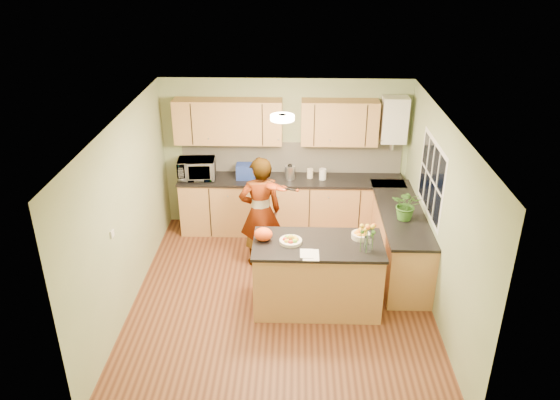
{
  "coord_description": "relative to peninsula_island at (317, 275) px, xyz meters",
  "views": [
    {
      "loc": [
        0.17,
        -6.17,
        4.43
      ],
      "look_at": [
        -0.03,
        0.5,
        1.24
      ],
      "focal_mm": 35.0,
      "sensor_mm": 36.0,
      "label": 1
    }
  ],
  "objects": [
    {
      "name": "violin",
      "position": [
        -0.6,
        0.83,
        0.88
      ],
      "size": [
        0.59,
        0.51,
        0.15
      ],
      "primitive_type": null,
      "rotation": [
        0.17,
        0.0,
        -0.61
      ],
      "color": "#591505",
      "rests_on": "violinist"
    },
    {
      "name": "blue_box",
      "position": [
        -1.1,
        2.09,
        0.58
      ],
      "size": [
        0.31,
        0.23,
        0.24
      ],
      "primitive_type": "cube",
      "rotation": [
        0.0,
        0.0,
        0.02
      ],
      "color": "navy",
      "rests_on": "back_counter"
    },
    {
      "name": "flower_vase",
      "position": [
        0.6,
        -0.18,
        0.76
      ],
      "size": [
        0.23,
        0.23,
        0.43
      ],
      "rotation": [
        0.0,
        0.0,
        0.14
      ],
      "color": "silver",
      "rests_on": "peninsula_island"
    },
    {
      "name": "orange_bowl",
      "position": [
        0.55,
        0.15,
        0.53
      ],
      "size": [
        0.24,
        0.24,
        0.14
      ],
      "color": "beige",
      "rests_on": "peninsula_island"
    },
    {
      "name": "peninsula_island",
      "position": [
        0.0,
        0.0,
        0.0
      ],
      "size": [
        1.66,
        0.85,
        0.95
      ],
      "color": "#AA7244",
      "rests_on": "floor"
    },
    {
      "name": "fruit_dish",
      "position": [
        -0.35,
        0.0,
        0.52
      ],
      "size": [
        0.29,
        0.29,
        0.1
      ],
      "color": "beige",
      "rests_on": "peninsula_island"
    },
    {
      "name": "right_counter",
      "position": [
        1.23,
        1.0,
        -0.01
      ],
      "size": [
        0.62,
        2.24,
        0.94
      ],
      "color": "#AA7244",
      "rests_on": "floor"
    },
    {
      "name": "potted_plant",
      "position": [
        1.23,
        0.72,
        0.68
      ],
      "size": [
        0.49,
        0.45,
        0.44
      ],
      "primitive_type": "imported",
      "rotation": [
        0.0,
        0.0,
        -0.34
      ],
      "color": "#386D24",
      "rests_on": "right_counter"
    },
    {
      "name": "light_switch",
      "position": [
        -2.46,
        -0.45,
        0.82
      ],
      "size": [
        0.02,
        0.09,
        0.09
      ],
      "primitive_type": "cube",
      "color": "white",
      "rests_on": "wall_left"
    },
    {
      "name": "floor",
      "position": [
        -0.47,
        0.15,
        -0.48
      ],
      "size": [
        4.5,
        4.5,
        0.0
      ],
      "primitive_type": "plane",
      "color": "#502817",
      "rests_on": "ground"
    },
    {
      "name": "back_counter",
      "position": [
        -0.37,
        2.1,
        -0.01
      ],
      "size": [
        3.64,
        0.62,
        0.94
      ],
      "color": "#AA7244",
      "rests_on": "floor"
    },
    {
      "name": "jar_cream",
      "position": [
        -0.06,
        2.14,
        0.54
      ],
      "size": [
        0.12,
        0.12,
        0.16
      ],
      "primitive_type": "cylinder",
      "rotation": [
        0.0,
        0.0,
        -0.18
      ],
      "color": "beige",
      "rests_on": "back_counter"
    },
    {
      "name": "jar_white",
      "position": [
        0.14,
        2.09,
        0.55
      ],
      "size": [
        0.12,
        0.12,
        0.18
      ],
      "primitive_type": "cylinder",
      "rotation": [
        0.0,
        0.0,
        0.05
      ],
      "color": "white",
      "rests_on": "back_counter"
    },
    {
      "name": "splashback",
      "position": [
        -0.37,
        2.38,
        0.72
      ],
      "size": [
        3.6,
        0.02,
        0.52
      ],
      "primitive_type": "cube",
      "color": "beige",
      "rests_on": "back_counter"
    },
    {
      "name": "wall_front",
      "position": [
        -0.47,
        -2.1,
        0.77
      ],
      "size": [
        4.0,
        0.02,
        2.5
      ],
      "primitive_type": "cube",
      "color": "#8D9F72",
      "rests_on": "floor"
    },
    {
      "name": "kettle",
      "position": [
        -0.39,
        2.09,
        0.58
      ],
      "size": [
        0.16,
        0.16,
        0.3
      ],
      "rotation": [
        0.0,
        0.0,
        0.21
      ],
      "color": "silver",
      "rests_on": "back_counter"
    },
    {
      "name": "ceiling",
      "position": [
        -0.47,
        0.15,
        2.02
      ],
      "size": [
        4.0,
        4.5,
        0.02
      ],
      "primitive_type": "cube",
      "color": "white",
      "rests_on": "wall_back"
    },
    {
      "name": "orange_bag",
      "position": [
        -0.7,
        0.05,
        0.56
      ],
      "size": [
        0.27,
        0.24,
        0.18
      ],
      "primitive_type": "ellipsoid",
      "rotation": [
        0.0,
        0.0,
        -0.19
      ],
      "color": "#FF4E15",
      "rests_on": "peninsula_island"
    },
    {
      "name": "microwave",
      "position": [
        -1.89,
        2.07,
        0.62
      ],
      "size": [
        0.61,
        0.44,
        0.32
      ],
      "primitive_type": "imported",
      "rotation": [
        0.0,
        0.0,
        0.07
      ],
      "color": "white",
      "rests_on": "back_counter"
    },
    {
      "name": "wall_back",
      "position": [
        -0.47,
        2.4,
        0.77
      ],
      "size": [
        4.0,
        0.02,
        2.5
      ],
      "primitive_type": "cube",
      "color": "#8D9F72",
      "rests_on": "floor"
    },
    {
      "name": "ceiling_lamp",
      "position": [
        -0.47,
        0.45,
        1.98
      ],
      "size": [
        0.3,
        0.3,
        0.07
      ],
      "color": "#FFEABF",
      "rests_on": "ceiling"
    },
    {
      "name": "wall_right",
      "position": [
        1.53,
        0.15,
        0.77
      ],
      "size": [
        0.02,
        4.5,
        2.5
      ],
      "primitive_type": "cube",
      "color": "#8D9F72",
      "rests_on": "floor"
    },
    {
      "name": "wall_left",
      "position": [
        -2.47,
        0.15,
        0.77
      ],
      "size": [
        0.02,
        4.5,
        2.5
      ],
      "primitive_type": "cube",
      "color": "#8D9F72",
      "rests_on": "floor"
    },
    {
      "name": "violinist",
      "position": [
        -0.8,
        1.05,
        0.37
      ],
      "size": [
        0.7,
        0.55,
        1.7
      ],
      "primitive_type": "imported",
      "rotation": [
        0.0,
        0.0,
        3.4
      ],
      "color": "#EBB38F",
      "rests_on": "floor"
    },
    {
      "name": "papers",
      "position": [
        -0.1,
        -0.3,
        0.48
      ],
      "size": [
        0.2,
        0.27,
        0.01
      ],
      "primitive_type": "cube",
      "color": "white",
      "rests_on": "peninsula_island"
    },
    {
      "name": "window_right",
      "position": [
        1.52,
        0.75,
        1.07
      ],
      "size": [
        0.01,
        1.3,
        1.05
      ],
      "color": "white",
      "rests_on": "wall_right"
    },
    {
      "name": "boiler",
      "position": [
        1.23,
        2.24,
        1.42
      ],
      "size": [
        0.4,
        0.3,
        0.86
      ],
      "color": "white",
      "rests_on": "wall_back"
    },
    {
      "name": "upper_cabinets",
      "position": [
        -0.65,
        2.23,
        1.37
      ],
      "size": [
        3.2,
        0.34,
        0.7
      ],
      "color": "#AA7244",
      "rests_on": "wall_back"
    }
  ]
}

